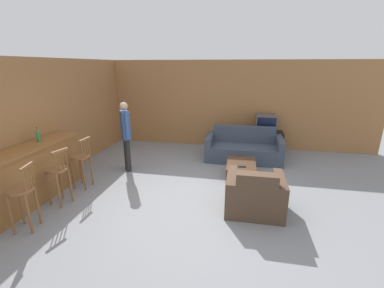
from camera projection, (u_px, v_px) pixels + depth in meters
ground_plane at (192, 203)px, 4.75m from camera, size 24.00×24.00×0.00m
wall_back at (215, 104)px, 7.84m from camera, size 9.40×0.08×2.60m
wall_left at (72, 114)px, 6.23m from camera, size 0.08×8.71×2.60m
bar_counter at (30, 175)px, 4.66m from camera, size 0.55×2.33×1.06m
bar_chair_near at (22, 195)px, 3.85m from camera, size 0.45×0.45×1.06m
bar_chair_mid at (58, 175)px, 4.58m from camera, size 0.44×0.44×1.06m
bar_chair_far at (81, 161)px, 5.24m from camera, size 0.38×0.38×1.06m
couch_far at (243, 149)px, 6.90m from camera, size 1.98×0.92×0.85m
armchair_near at (254, 195)px, 4.43m from camera, size 0.97×0.88×0.83m
coffee_table at (241, 165)px, 5.71m from camera, size 0.63×0.93×0.37m
tv_unit at (264, 142)px, 7.49m from camera, size 1.02×0.49×0.61m
tv at (266, 123)px, 7.33m from camera, size 0.58×0.49×0.49m
bottle at (38, 135)px, 4.84m from camera, size 0.07×0.07×0.28m
book_on_table at (242, 166)px, 5.50m from camera, size 0.18×0.13×0.02m
person_by_window at (126, 133)px, 5.99m from camera, size 0.37×0.45×1.65m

